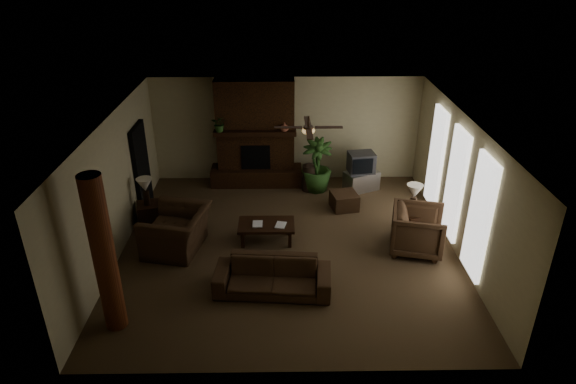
{
  "coord_description": "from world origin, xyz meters",
  "views": [
    {
      "loc": [
        -0.14,
        -9.04,
        5.82
      ],
      "look_at": [
        0.0,
        0.4,
        1.1
      ],
      "focal_mm": 31.17,
      "sensor_mm": 36.0,
      "label": 1
    }
  ],
  "objects_px": {
    "log_column": "(104,255)",
    "tv_stand": "(361,181)",
    "armchair_left": "(176,224)",
    "coffee_table": "(266,226)",
    "lamp_left": "(145,187)",
    "ottoman": "(344,201)",
    "floor_plant": "(316,176)",
    "sofa": "(273,272)",
    "floor_vase": "(309,175)",
    "lamp_right": "(414,193)",
    "side_table_left": "(150,215)",
    "side_table_right": "(413,223)",
    "armchair_right": "(418,228)"
  },
  "relations": [
    {
      "from": "tv_stand",
      "to": "side_table_right",
      "type": "relative_size",
      "value": 1.55
    },
    {
      "from": "floor_vase",
      "to": "tv_stand",
      "type": "bearing_deg",
      "value": 1.01
    },
    {
      "from": "coffee_table",
      "to": "floor_vase",
      "type": "xyz_separation_m",
      "value": [
        1.05,
        2.49,
        0.06
      ]
    },
    {
      "from": "floor_plant",
      "to": "armchair_left",
      "type": "bearing_deg",
      "value": -138.18
    },
    {
      "from": "ottoman",
      "to": "tv_stand",
      "type": "bearing_deg",
      "value": 61.23
    },
    {
      "from": "armchair_left",
      "to": "floor_plant",
      "type": "xyz_separation_m",
      "value": [
        3.1,
        2.78,
        -0.21
      ]
    },
    {
      "from": "sofa",
      "to": "side_table_left",
      "type": "xyz_separation_m",
      "value": [
        -2.84,
        2.45,
        -0.14
      ]
    },
    {
      "from": "floor_vase",
      "to": "lamp_right",
      "type": "relative_size",
      "value": 1.18
    },
    {
      "from": "log_column",
      "to": "floor_vase",
      "type": "relative_size",
      "value": 3.64
    },
    {
      "from": "coffee_table",
      "to": "floor_vase",
      "type": "relative_size",
      "value": 1.56
    },
    {
      "from": "sofa",
      "to": "tv_stand",
      "type": "relative_size",
      "value": 2.51
    },
    {
      "from": "coffee_table",
      "to": "floor_plant",
      "type": "bearing_deg",
      "value": 63.71
    },
    {
      "from": "log_column",
      "to": "ottoman",
      "type": "bearing_deg",
      "value": 43.42
    },
    {
      "from": "side_table_right",
      "to": "lamp_right",
      "type": "distance_m",
      "value": 0.73
    },
    {
      "from": "log_column",
      "to": "floor_plant",
      "type": "height_order",
      "value": "log_column"
    },
    {
      "from": "floor_vase",
      "to": "floor_plant",
      "type": "relative_size",
      "value": 0.56
    },
    {
      "from": "sofa",
      "to": "floor_vase",
      "type": "height_order",
      "value": "sofa"
    },
    {
      "from": "armchair_right",
      "to": "floor_plant",
      "type": "bearing_deg",
      "value": 46.38
    },
    {
      "from": "armchair_left",
      "to": "floor_vase",
      "type": "relative_size",
      "value": 1.77
    },
    {
      "from": "lamp_left",
      "to": "lamp_right",
      "type": "height_order",
      "value": "same"
    },
    {
      "from": "armchair_right",
      "to": "floor_plant",
      "type": "height_order",
      "value": "armchair_right"
    },
    {
      "from": "ottoman",
      "to": "tv_stand",
      "type": "relative_size",
      "value": 0.71
    },
    {
      "from": "side_table_left",
      "to": "lamp_right",
      "type": "distance_m",
      "value": 5.93
    },
    {
      "from": "floor_plant",
      "to": "coffee_table",
      "type": "bearing_deg",
      "value": -116.29
    },
    {
      "from": "floor_vase",
      "to": "lamp_left",
      "type": "height_order",
      "value": "lamp_left"
    },
    {
      "from": "ottoman",
      "to": "lamp_right",
      "type": "xyz_separation_m",
      "value": [
        1.33,
        -1.21,
        0.8
      ]
    },
    {
      "from": "log_column",
      "to": "side_table_right",
      "type": "relative_size",
      "value": 5.09
    },
    {
      "from": "lamp_right",
      "to": "side_table_right",
      "type": "bearing_deg",
      "value": -35.28
    },
    {
      "from": "tv_stand",
      "to": "floor_plant",
      "type": "height_order",
      "value": "floor_plant"
    },
    {
      "from": "ottoman",
      "to": "lamp_right",
      "type": "distance_m",
      "value": 1.97
    },
    {
      "from": "log_column",
      "to": "lamp_right",
      "type": "xyz_separation_m",
      "value": [
        5.67,
        2.9,
        -0.4
      ]
    },
    {
      "from": "log_column",
      "to": "tv_stand",
      "type": "bearing_deg",
      "value": 46.32
    },
    {
      "from": "armchair_right",
      "to": "side_table_right",
      "type": "bearing_deg",
      "value": 5.07
    },
    {
      "from": "armchair_right",
      "to": "side_table_right",
      "type": "relative_size",
      "value": 1.93
    },
    {
      "from": "ottoman",
      "to": "lamp_left",
      "type": "bearing_deg",
      "value": -169.97
    },
    {
      "from": "floor_vase",
      "to": "lamp_right",
      "type": "height_order",
      "value": "lamp_right"
    },
    {
      "from": "side_table_left",
      "to": "sofa",
      "type": "bearing_deg",
      "value": -40.77
    },
    {
      "from": "log_column",
      "to": "lamp_left",
      "type": "xyz_separation_m",
      "value": [
        -0.2,
        3.3,
        -0.4
      ]
    },
    {
      "from": "floor_vase",
      "to": "log_column",
      "type": "bearing_deg",
      "value": -124.62
    },
    {
      "from": "ottoman",
      "to": "floor_vase",
      "type": "height_order",
      "value": "floor_vase"
    },
    {
      "from": "side_table_right",
      "to": "lamp_right",
      "type": "relative_size",
      "value": 0.85
    },
    {
      "from": "coffee_table",
      "to": "tv_stand",
      "type": "relative_size",
      "value": 1.41
    },
    {
      "from": "armchair_right",
      "to": "tv_stand",
      "type": "distance_m",
      "value": 3.02
    },
    {
      "from": "armchair_left",
      "to": "coffee_table",
      "type": "relative_size",
      "value": 1.13
    },
    {
      "from": "tv_stand",
      "to": "lamp_right",
      "type": "height_order",
      "value": "lamp_right"
    },
    {
      "from": "log_column",
      "to": "lamp_right",
      "type": "distance_m",
      "value": 6.38
    },
    {
      "from": "sofa",
      "to": "side_table_right",
      "type": "height_order",
      "value": "sofa"
    },
    {
      "from": "log_column",
      "to": "lamp_right",
      "type": "bearing_deg",
      "value": 27.07
    },
    {
      "from": "floor_plant",
      "to": "side_table_left",
      "type": "relative_size",
      "value": 2.52
    },
    {
      "from": "ottoman",
      "to": "coffee_table",
      "type": "bearing_deg",
      "value": -141.45
    }
  ]
}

